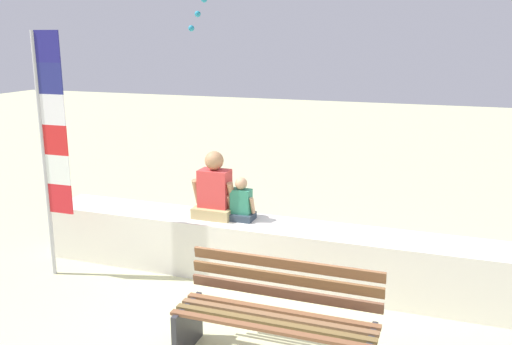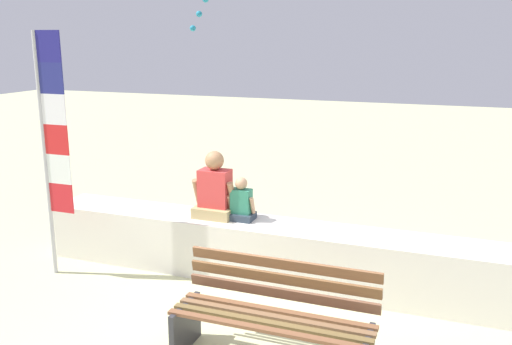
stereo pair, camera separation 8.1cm
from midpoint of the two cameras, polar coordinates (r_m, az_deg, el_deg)
name	(u,v)px [view 2 (the right image)]	position (r m, az deg, el deg)	size (l,w,h in m)	color
ground_plane	(246,335)	(5.51, -0.66, -16.51)	(40.00, 40.00, 0.00)	#BCBD8E
seawall_ledge	(286,254)	(6.45, 3.46, -8.44)	(6.07, 0.63, 0.69)	silver
park_bench	(274,318)	(4.92, 2.37, -14.84)	(1.77, 0.62, 0.88)	brown
person_adult	(215,191)	(6.57, -3.92, -1.97)	(0.53, 0.39, 0.80)	tan
person_child	(241,203)	(6.48, -1.17, -3.21)	(0.34, 0.25, 0.52)	#2A3845
flag_banner	(51,138)	(6.68, -20.17, 3.36)	(0.37, 0.05, 2.87)	#B7B7BC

